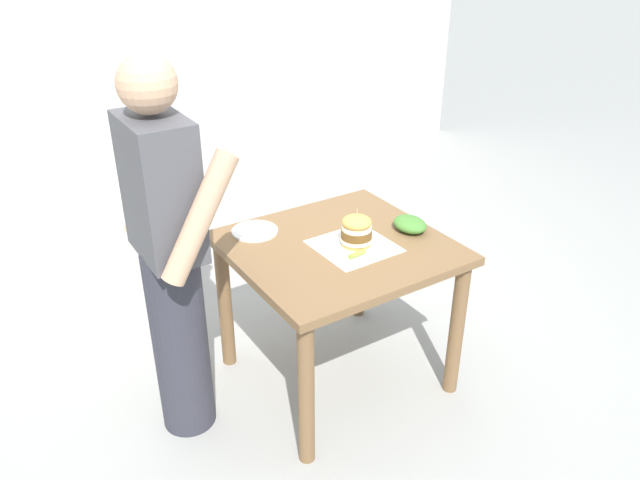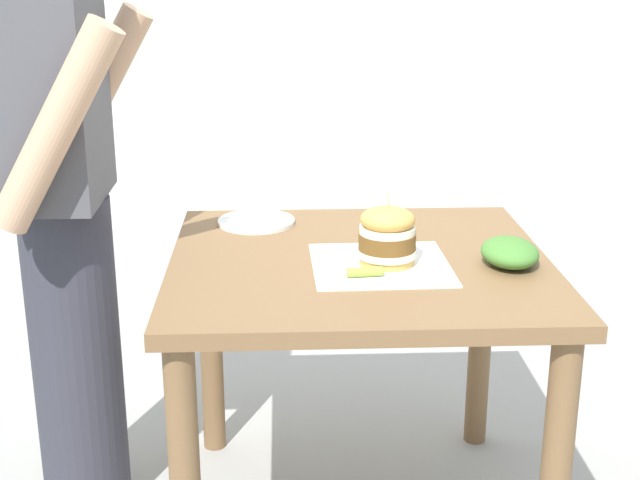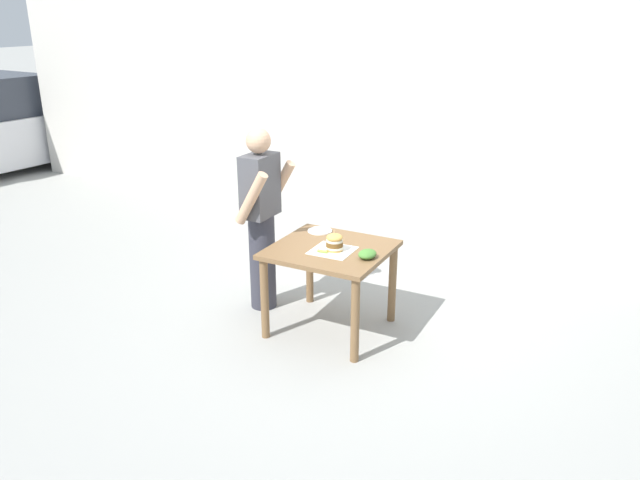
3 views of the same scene
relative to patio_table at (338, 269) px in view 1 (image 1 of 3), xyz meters
name	(u,v)px [view 1 (image 1 of 3)]	position (x,y,z in m)	size (l,w,h in m)	color
ground_plane	(336,374)	(0.00, 0.00, -0.63)	(80.00, 80.00, 0.00)	#9E9E99
patio_table	(338,269)	(0.00, 0.00, 0.00)	(0.91, 0.96, 0.76)	brown
serving_paper	(354,246)	(-0.06, -0.05, 0.13)	(0.34, 0.34, 0.00)	white
sandwich	(357,230)	(-0.05, -0.06, 0.21)	(0.15, 0.15, 0.18)	gold
pickle_spear	(357,254)	(-0.15, 0.00, 0.15)	(0.02, 0.02, 0.09)	#8EA83D
side_plate_with_forks	(255,231)	(0.31, 0.27, 0.14)	(0.22, 0.22, 0.02)	white
side_salad	(410,224)	(-0.07, -0.37, 0.16)	(0.18, 0.14, 0.07)	#477F33
diner_across_table	(170,255)	(0.11, 0.75, 0.25)	(0.55, 0.35, 1.69)	#33333D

